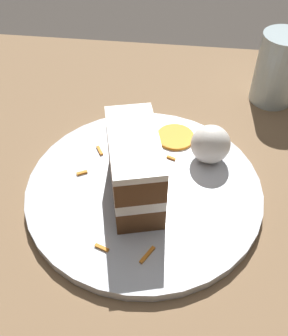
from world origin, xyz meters
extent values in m
plane|color=#38332D|center=(0.00, 0.00, 0.00)|extent=(6.00, 6.00, 0.00)
cube|color=#846647|center=(0.00, 0.00, 0.02)|extent=(1.29, 0.85, 0.03)
cylinder|color=silver|center=(0.01, 0.02, 0.04)|extent=(0.31, 0.31, 0.01)
cube|color=brown|center=(0.00, 0.01, 0.06)|extent=(0.09, 0.13, 0.03)
cube|color=white|center=(0.00, 0.01, 0.09)|extent=(0.09, 0.13, 0.02)
cube|color=brown|center=(0.00, 0.01, 0.11)|extent=(0.09, 0.13, 0.03)
cube|color=white|center=(0.00, 0.01, 0.14)|extent=(0.09, 0.13, 0.01)
ellipsoid|color=white|center=(0.09, 0.08, 0.08)|extent=(0.05, 0.05, 0.06)
cylinder|color=orange|center=(0.04, 0.12, 0.05)|extent=(0.06, 0.06, 0.00)
cube|color=orange|center=(-0.03, -0.08, 0.05)|extent=(0.02, 0.01, 0.00)
cube|color=orange|center=(0.03, -0.08, 0.05)|extent=(0.02, 0.02, 0.00)
cube|color=orange|center=(-0.08, 0.03, 0.05)|extent=(0.01, 0.01, 0.00)
cube|color=orange|center=(-0.06, 0.08, 0.05)|extent=(0.01, 0.02, 0.00)
cube|color=orange|center=(0.04, 0.08, 0.05)|extent=(0.01, 0.01, 0.00)
cylinder|color=silver|center=(0.20, 0.26, 0.09)|extent=(0.07, 0.07, 0.12)
cylinder|color=silver|center=(0.20, 0.26, 0.05)|extent=(0.06, 0.06, 0.04)
camera|label=1|loc=(0.05, -0.32, 0.43)|focal=42.00mm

